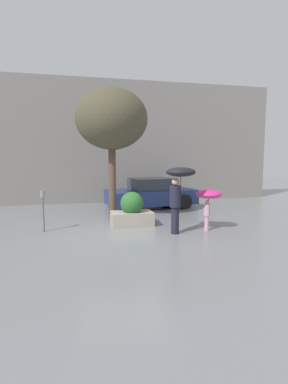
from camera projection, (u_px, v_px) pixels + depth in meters
name	position (u px, v px, depth m)	size (l,w,h in m)	color
ground_plane	(122.00, 235.00, 8.74)	(40.00, 40.00, 0.00)	slate
building_facade	(101.00, 142.00, 14.67)	(18.00, 0.30, 6.00)	gray
planter_box	(132.00, 211.00, 9.90)	(1.36, 0.82, 1.13)	#9E9384
person_adult	(179.00, 184.00, 8.71)	(0.86, 0.86, 1.97)	#1E1E2D
person_child	(209.00, 197.00, 9.20)	(0.80, 0.80, 1.25)	#D199B7
parked_car_near	(151.00, 194.00, 13.35)	(4.10, 2.48, 1.33)	navy
street_tree	(112.00, 120.00, 10.59)	(2.56, 2.56, 4.69)	brown
parking_meter	(43.00, 202.00, 9.01)	(0.14, 0.14, 1.25)	#595B60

